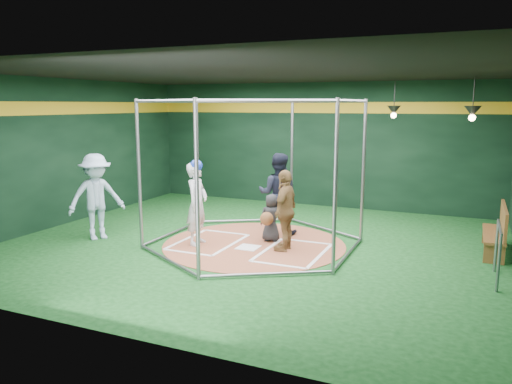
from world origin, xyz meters
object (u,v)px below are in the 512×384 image
at_px(visitor_leopard, 285,210).
at_px(umpire, 278,194).
at_px(dugout_bench, 498,229).
at_px(batter_figure, 197,202).

bearing_deg(visitor_leopard, umpire, -151.99).
bearing_deg(dugout_bench, umpire, -176.22).
bearing_deg(batter_figure, visitor_leopard, 10.24).
bearing_deg(umpire, visitor_leopard, 105.07).
bearing_deg(visitor_leopard, batter_figure, -79.46).
height_order(batter_figure, dugout_bench, batter_figure).
bearing_deg(batter_figure, dugout_bench, 17.34).
bearing_deg(dugout_bench, visitor_leopard, -159.50).
xyz_separation_m(batter_figure, visitor_leopard, (1.82, 0.33, -0.07)).
relative_size(batter_figure, dugout_bench, 1.09).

